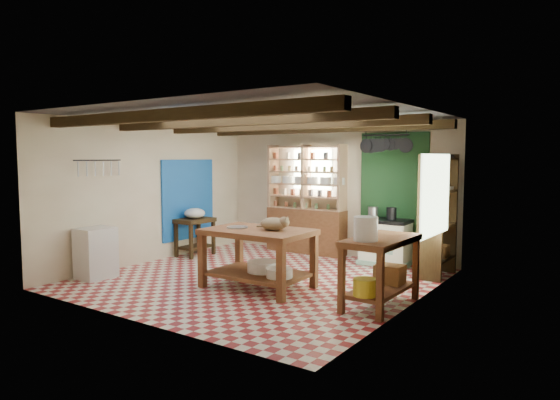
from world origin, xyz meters
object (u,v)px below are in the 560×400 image
Objects in this scene: stove at (386,242)px; white_cabinet at (96,253)px; prep_table at (195,237)px; right_counter at (381,272)px; cat at (274,224)px; work_table at (258,258)px.

white_cabinet is at bearing -136.36° from stove.
prep_table is (-3.44, -1.35, -0.04)m from stove.
white_cabinet is 4.55m from right_counter.
cat is at bearing -23.31° from prep_table.
right_counter reaches higher than work_table.
work_table is at bearing -173.74° from right_counter.
prep_table is 4.51m from right_counter.
right_counter is (1.89, 0.16, 0.02)m from work_table.
work_table is at bearing -178.69° from cat.
work_table is 1.83× the size of stove.
right_counter is at bearing 15.81° from white_cabinet.
white_cabinet reaches higher than prep_table.
stove is 3.70m from prep_table.
stove is at bearing 68.68° from work_table.
prep_table is (-2.49, 1.23, -0.07)m from work_table.
stove is at bearing 46.95° from white_cabinet.
white_cabinet is at bearing -90.59° from prep_table.
cat reaches higher than white_cabinet.
right_counter reaches higher than white_cabinet.
white_cabinet is (-2.51, -1.02, -0.03)m from work_table.
stove is at bearing 63.37° from cat.
stove reaches higher than prep_table.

